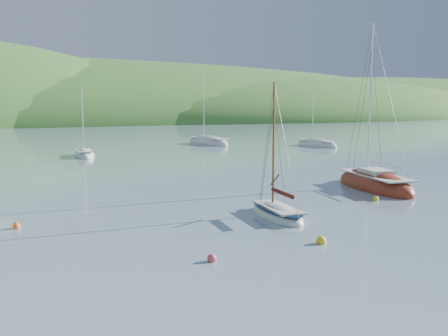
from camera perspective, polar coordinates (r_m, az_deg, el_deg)
name	(u,v)px	position (r m, az deg, el deg)	size (l,w,h in m)	color
ground	(325,247)	(23.15, 11.48, -8.86)	(700.00, 700.00, 0.00)	gray
shoreline_hills	(6,121)	(190.44, -23.63, 4.97)	(690.00, 135.00, 56.00)	#2E6125
daysailer_white	(277,213)	(28.62, 6.11, -5.17)	(2.47, 5.48, 8.16)	silver
sloop_red	(375,185)	(39.28, 16.83, -1.92)	(4.64, 9.46, 13.40)	maroon
distant_sloop_a	(84,155)	(61.97, -15.66, 1.42)	(2.76, 6.57, 9.15)	silver
distant_sloop_b	(208,143)	(76.83, -1.81, 2.86)	(5.27, 9.46, 12.78)	silver
distant_sloop_d	(317,145)	(74.72, 10.54, 2.58)	(4.09, 7.85, 10.67)	silver
mooring_buoys	(277,222)	(27.00, 6.11, -6.12)	(24.22, 9.57, 0.47)	yellow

